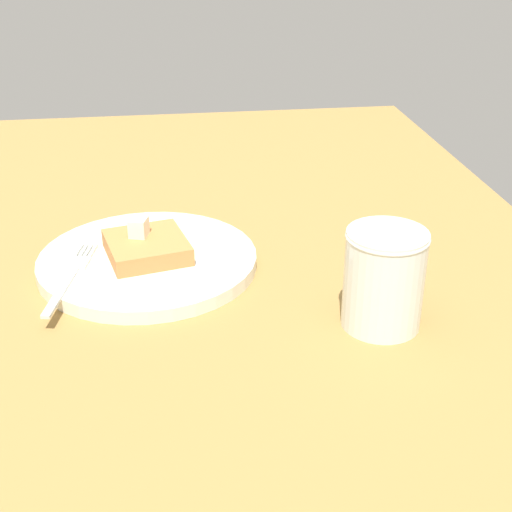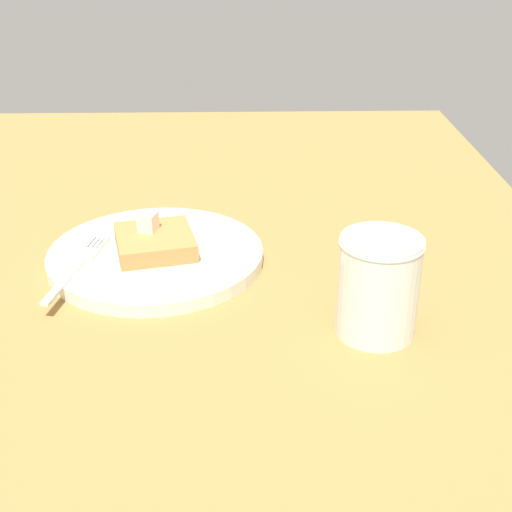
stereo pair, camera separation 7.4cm
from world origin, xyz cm
name	(u,v)px [view 2 (the right image)]	position (x,y,z in cm)	size (l,w,h in cm)	color
table_surface	(78,253)	(0.00, 0.00, 0.97)	(119.39, 119.39, 1.95)	olive
plate	(156,255)	(4.37, 10.06, 2.85)	(24.91, 24.91, 1.54)	silver
toast_slice_center	(155,242)	(4.37, 10.06, 4.52)	(9.02, 8.64, 2.06)	#BA783F
butter_pat_primary	(148,222)	(3.37, 9.28, 6.61)	(2.12, 1.91, 2.12)	#F2E9CB
fork	(79,264)	(7.99, 1.98, 3.67)	(15.97, 4.57, 0.36)	silver
syrup_jar	(378,291)	(19.64, 32.98, 6.48)	(8.02, 8.02, 10.04)	#5B2809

